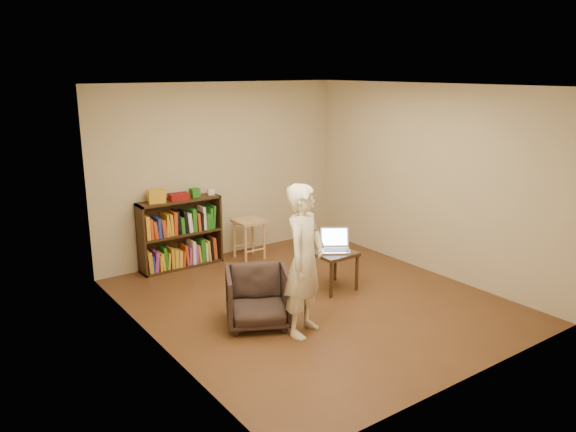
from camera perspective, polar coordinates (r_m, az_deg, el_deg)
floor at (r=7.03m, az=2.55°, el=-8.58°), size 4.50×4.50×0.00m
ceiling at (r=6.46m, az=2.82°, el=13.10°), size 4.50×4.50×0.00m
wall_back at (r=8.47m, az=-6.78°, el=4.57°), size 4.00×0.00×4.00m
wall_left at (r=5.65m, az=-13.50°, el=-0.91°), size 0.00×4.50×4.50m
wall_right at (r=7.99m, az=14.06°, el=3.62°), size 0.00×4.50×4.50m
bookshelf at (r=8.20m, az=-10.89°, el=-2.14°), size 1.20×0.30×1.00m
box_yellow at (r=7.89m, az=-13.21°, el=1.96°), size 0.25×0.20×0.18m
red_cloth at (r=8.01m, az=-11.03°, el=1.95°), size 0.29×0.22×0.09m
box_green at (r=8.14m, az=-9.45°, el=2.35°), size 0.13×0.13×0.12m
box_white at (r=8.27m, az=-7.84°, el=2.44°), size 0.11×0.11×0.08m
stool at (r=8.41m, az=-3.98°, el=-1.14°), size 0.42×0.42×0.60m
armchair at (r=6.31m, az=-3.09°, el=-8.26°), size 0.93×0.94×0.64m
side_table at (r=7.27m, az=4.65°, el=-4.26°), size 0.50×0.50×0.51m
laptop at (r=7.29m, az=4.82°, el=-3.00°), size 0.50×0.49×0.27m
person at (r=5.93m, az=1.70°, el=-4.55°), size 0.72×0.63×1.65m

